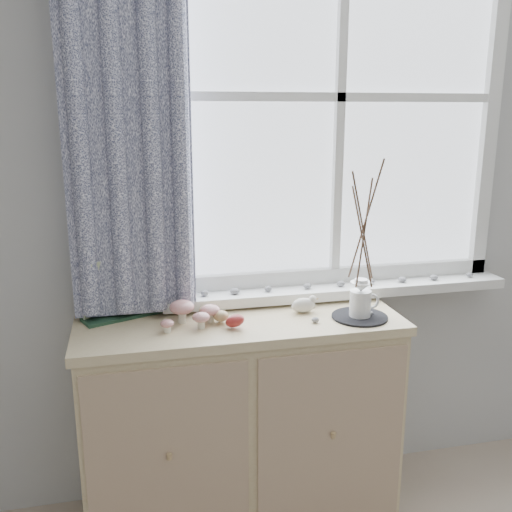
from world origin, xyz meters
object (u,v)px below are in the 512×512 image
Objects in this scene: botanical_book at (122,288)px; twig_pitcher at (364,227)px; sideboard at (241,422)px; toadstool_cluster at (191,312)px.

botanical_book is 0.90m from twig_pitcher.
toadstool_cluster is at bearing -176.86° from sideboard.
botanical_book is at bearing 155.86° from toadstool_cluster.
toadstool_cluster is 0.69m from twig_pitcher.
sideboard is at bearing -35.19° from botanical_book.
sideboard is 5.45× the size of toadstool_cluster.
twig_pitcher is (0.44, -0.08, 0.77)m from sideboard.
sideboard is 3.45× the size of botanical_book.
botanical_book is 0.58× the size of twig_pitcher.
toadstool_cluster is (0.24, -0.11, -0.07)m from botanical_book.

